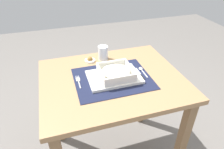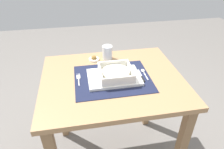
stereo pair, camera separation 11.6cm
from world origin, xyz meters
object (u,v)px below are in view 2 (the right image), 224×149
fork (79,79)px  drinking_glass (107,53)px  butter_knife (141,76)px  condiment_saucer (94,59)px  dining_table (112,94)px  bread_knife (137,75)px  spoon (143,72)px  porridge_bowl (116,73)px

fork → drinking_glass: bearing=45.7°
butter_knife → condiment_saucer: 0.36m
dining_table → condiment_saucer: size_ratio=12.02×
butter_knife → bread_knife: bearing=143.2°
butter_knife → spoon: bearing=55.6°
drinking_glass → dining_table: bearing=-92.1°
dining_table → butter_knife: 0.22m
bread_knife → fork: bearing=169.1°
fork → condiment_saucer: (0.11, 0.21, 0.00)m
spoon → condiment_saucer: 0.35m
porridge_bowl → fork: porridge_bowl is taller
drinking_glass → spoon: bearing=-48.5°
dining_table → butter_knife: bearing=-8.8°
fork → bread_knife: (0.35, -0.03, 0.00)m
bread_knife → drinking_glass: (-0.14, 0.24, 0.04)m
dining_table → condiment_saucer: 0.28m
porridge_bowl → bread_knife: bearing=1.4°
porridge_bowl → butter_knife: 0.16m
dining_table → fork: bearing=174.7°
porridge_bowl → condiment_saucer: 0.27m
fork → condiment_saucer: condiment_saucer is taller
dining_table → bread_knife: size_ratio=6.35×
drinking_glass → butter_knife: bearing=-58.0°
condiment_saucer → dining_table: bearing=-69.8°
porridge_bowl → dining_table: bearing=136.3°
spoon → butter_knife: (-0.03, -0.04, -0.00)m
bread_knife → condiment_saucer: condiment_saucer is taller
condiment_saucer → butter_knife: bearing=-45.2°
porridge_bowl → fork: size_ratio=1.48×
porridge_bowl → spoon: 0.19m
bread_knife → drinking_glass: bearing=114.4°
dining_table → fork: (-0.20, 0.02, 0.13)m
dining_table → bread_knife: bearing=-5.0°
butter_knife → condiment_saucer: size_ratio=1.90×
spoon → butter_knife: size_ratio=0.88×
dining_table → bread_knife: (0.15, -0.01, 0.13)m
dining_table → drinking_glass: drinking_glass is taller
fork → drinking_glass: drinking_glass is taller
spoon → bread_knife: (-0.05, -0.03, -0.00)m
bread_knife → butter_knife: bearing=-40.5°
dining_table → spoon: size_ratio=7.19×
porridge_bowl → butter_knife: bearing=-3.7°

